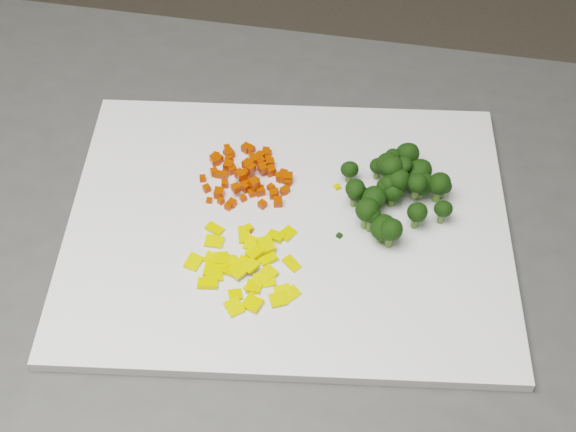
# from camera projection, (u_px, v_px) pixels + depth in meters

# --- Properties ---
(cutting_board) EXTENTS (0.48, 0.39, 0.01)m
(cutting_board) POSITION_uv_depth(u_px,v_px,m) (288.00, 226.00, 0.85)
(cutting_board) COLOR white
(cutting_board) RESTS_ON counter_block
(carrot_pile) EXTENTS (0.10, 0.10, 0.03)m
(carrot_pile) POSITION_uv_depth(u_px,v_px,m) (243.00, 172.00, 0.87)
(carrot_pile) COLOR #BE2902
(carrot_pile) RESTS_ON cutting_board
(pepper_pile) EXTENTS (0.12, 0.12, 0.02)m
(pepper_pile) POSITION_uv_depth(u_px,v_px,m) (250.00, 255.00, 0.81)
(pepper_pile) COLOR yellow
(pepper_pile) RESTS_ON cutting_board
(broccoli_pile) EXTENTS (0.12, 0.12, 0.06)m
(broccoli_pile) POSITION_uv_depth(u_px,v_px,m) (392.00, 182.00, 0.84)
(broccoli_pile) COLOR black
(broccoli_pile) RESTS_ON cutting_board
(carrot_cube_0) EXTENTS (0.01, 0.01, 0.01)m
(carrot_cube_0) POSITION_uv_depth(u_px,v_px,m) (275.00, 192.00, 0.87)
(carrot_cube_0) COLOR #BE2902
(carrot_cube_0) RESTS_ON carrot_pile
(carrot_cube_1) EXTENTS (0.01, 0.01, 0.01)m
(carrot_cube_1) POSITION_uv_depth(u_px,v_px,m) (228.00, 206.00, 0.86)
(carrot_cube_1) COLOR #BE2902
(carrot_cube_1) RESTS_ON carrot_pile
(carrot_cube_2) EXTENTS (0.01, 0.01, 0.01)m
(carrot_cube_2) POSITION_uv_depth(u_px,v_px,m) (266.00, 151.00, 0.91)
(carrot_cube_2) COLOR #BE2902
(carrot_cube_2) RESTS_ON carrot_pile
(carrot_cube_3) EXTENTS (0.01, 0.01, 0.01)m
(carrot_cube_3) POSITION_uv_depth(u_px,v_px,m) (252.00, 193.00, 0.87)
(carrot_cube_3) COLOR #BE2902
(carrot_cube_3) RESTS_ON carrot_pile
(carrot_cube_4) EXTENTS (0.01, 0.01, 0.01)m
(carrot_cube_4) POSITION_uv_depth(u_px,v_px,m) (215.00, 161.00, 0.90)
(carrot_cube_4) COLOR #BE2902
(carrot_cube_4) RESTS_ON carrot_pile
(carrot_cube_5) EXTENTS (0.01, 0.01, 0.01)m
(carrot_cube_5) POSITION_uv_depth(u_px,v_px,m) (246.00, 148.00, 0.91)
(carrot_cube_5) COLOR #BE2902
(carrot_cube_5) RESTS_ON carrot_pile
(carrot_cube_6) EXTENTS (0.01, 0.01, 0.01)m
(carrot_cube_6) POSITION_uv_depth(u_px,v_px,m) (283.00, 174.00, 0.88)
(carrot_cube_6) COLOR #BE2902
(carrot_cube_6) RESTS_ON carrot_pile
(carrot_cube_7) EXTENTS (0.01, 0.01, 0.01)m
(carrot_cube_7) POSITION_uv_depth(u_px,v_px,m) (279.00, 177.00, 0.88)
(carrot_cube_7) COLOR #BE2902
(carrot_cube_7) RESTS_ON carrot_pile
(carrot_cube_8) EXTENTS (0.01, 0.01, 0.01)m
(carrot_cube_8) POSITION_uv_depth(u_px,v_px,m) (268.00, 158.00, 0.90)
(carrot_cube_8) COLOR #BE2902
(carrot_cube_8) RESTS_ON carrot_pile
(carrot_cube_9) EXTENTS (0.01, 0.01, 0.01)m
(carrot_cube_9) POSITION_uv_depth(u_px,v_px,m) (262.00, 204.00, 0.86)
(carrot_cube_9) COLOR #BE2902
(carrot_cube_9) RESTS_ON carrot_pile
(carrot_cube_10) EXTENTS (0.01, 0.01, 0.01)m
(carrot_cube_10) POSITION_uv_depth(u_px,v_px,m) (271.00, 188.00, 0.87)
(carrot_cube_10) COLOR #BE2902
(carrot_cube_10) RESTS_ON carrot_pile
(carrot_cube_11) EXTENTS (0.01, 0.01, 0.01)m
(carrot_cube_11) POSITION_uv_depth(u_px,v_px,m) (263.00, 169.00, 0.88)
(carrot_cube_11) COLOR #BE2902
(carrot_cube_11) RESTS_ON carrot_pile
(carrot_cube_12) EXTENTS (0.01, 0.01, 0.01)m
(carrot_cube_12) POSITION_uv_depth(u_px,v_px,m) (271.00, 171.00, 0.89)
(carrot_cube_12) COLOR #BE2902
(carrot_cube_12) RESTS_ON carrot_pile
(carrot_cube_13) EXTENTS (0.01, 0.01, 0.01)m
(carrot_cube_13) POSITION_uv_depth(u_px,v_px,m) (266.00, 153.00, 0.90)
(carrot_cube_13) COLOR #BE2902
(carrot_cube_13) RESTS_ON carrot_pile
(carrot_cube_14) EXTENTS (0.01, 0.01, 0.01)m
(carrot_cube_14) POSITION_uv_depth(u_px,v_px,m) (243.00, 198.00, 0.86)
(carrot_cube_14) COLOR #BE2902
(carrot_cube_14) RESTS_ON carrot_pile
(carrot_cube_15) EXTENTS (0.01, 0.01, 0.01)m
(carrot_cube_15) POSITION_uv_depth(u_px,v_px,m) (255.00, 181.00, 0.87)
(carrot_cube_15) COLOR #BE2902
(carrot_cube_15) RESTS_ON carrot_pile
(carrot_cube_16) EXTENTS (0.01, 0.01, 0.01)m
(carrot_cube_16) POSITION_uv_depth(u_px,v_px,m) (215.00, 158.00, 0.90)
(carrot_cube_16) COLOR #BE2902
(carrot_cube_16) RESTS_ON carrot_pile
(carrot_cube_17) EXTENTS (0.01, 0.01, 0.01)m
(carrot_cube_17) POSITION_uv_depth(u_px,v_px,m) (207.00, 188.00, 0.87)
(carrot_cube_17) COLOR #BE2902
(carrot_cube_17) RESTS_ON carrot_pile
(carrot_cube_18) EXTENTS (0.01, 0.01, 0.01)m
(carrot_cube_18) POSITION_uv_depth(u_px,v_px,m) (283.00, 191.00, 0.87)
(carrot_cube_18) COLOR #BE2902
(carrot_cube_18) RESTS_ON carrot_pile
(carrot_cube_19) EXTENTS (0.01, 0.01, 0.01)m
(carrot_cube_19) POSITION_uv_depth(u_px,v_px,m) (286.00, 190.00, 0.87)
(carrot_cube_19) COLOR #BE2902
(carrot_cube_19) RESTS_ON carrot_pile
(carrot_cube_20) EXTENTS (0.01, 0.01, 0.01)m
(carrot_cube_20) POSITION_uv_depth(u_px,v_px,m) (273.00, 194.00, 0.87)
(carrot_cube_20) COLOR #BE2902
(carrot_cube_20) RESTS_ON carrot_pile
(carrot_cube_21) EXTENTS (0.01, 0.01, 0.01)m
(carrot_cube_21) POSITION_uv_depth(u_px,v_px,m) (282.00, 179.00, 0.88)
(carrot_cube_21) COLOR #BE2902
(carrot_cube_21) RESTS_ON carrot_pile
(carrot_cube_22) EXTENTS (0.01, 0.01, 0.01)m
(carrot_cube_22) POSITION_uv_depth(u_px,v_px,m) (230.00, 154.00, 0.90)
(carrot_cube_22) COLOR #BE2902
(carrot_cube_22) RESTS_ON carrot_pile
(carrot_cube_23) EXTENTS (0.01, 0.01, 0.01)m
(carrot_cube_23) POSITION_uv_depth(u_px,v_px,m) (227.00, 148.00, 0.91)
(carrot_cube_23) COLOR #BE2902
(carrot_cube_23) RESTS_ON carrot_pile
(carrot_cube_24) EXTENTS (0.01, 0.01, 0.01)m
(carrot_cube_24) POSITION_uv_depth(u_px,v_px,m) (225.00, 184.00, 0.88)
(carrot_cube_24) COLOR #BE2902
(carrot_cube_24) RESTS_ON carrot_pile
(carrot_cube_25) EXTENTS (0.01, 0.01, 0.01)m
(carrot_cube_25) POSITION_uv_depth(u_px,v_px,m) (270.00, 163.00, 0.90)
(carrot_cube_25) COLOR #BE2902
(carrot_cube_25) RESTS_ON carrot_pile
(carrot_cube_26) EXTENTS (0.01, 0.01, 0.01)m
(carrot_cube_26) POSITION_uv_depth(u_px,v_px,m) (260.00, 156.00, 0.90)
(carrot_cube_26) COLOR #BE2902
(carrot_cube_26) RESTS_ON carrot_pile
(carrot_cube_27) EXTENTS (0.01, 0.01, 0.01)m
(carrot_cube_27) POSITION_uv_depth(u_px,v_px,m) (229.00, 166.00, 0.89)
(carrot_cube_27) COLOR #BE2902
(carrot_cube_27) RESTS_ON carrot_pile
(carrot_cube_28) EXTENTS (0.01, 0.01, 0.01)m
(carrot_cube_28) POSITION_uv_depth(u_px,v_px,m) (219.00, 193.00, 0.87)
(carrot_cube_28) COLOR #BE2902
(carrot_cube_28) RESTS_ON carrot_pile
(carrot_cube_29) EXTENTS (0.01, 0.01, 0.01)m
(carrot_cube_29) POSITION_uv_depth(u_px,v_px,m) (258.00, 193.00, 0.87)
(carrot_cube_29) COLOR #BE2902
(carrot_cube_29) RESTS_ON carrot_pile
(carrot_cube_30) EXTENTS (0.01, 0.01, 0.01)m
(carrot_cube_30) POSITION_uv_depth(u_px,v_px,m) (236.00, 188.00, 0.86)
(carrot_cube_30) COLOR #BE2902
(carrot_cube_30) RESTS_ON carrot_pile
(carrot_cube_31) EXTENTS (0.01, 0.01, 0.01)m
(carrot_cube_31) POSITION_uv_depth(u_px,v_px,m) (246.00, 181.00, 0.88)
(carrot_cube_31) COLOR #BE2902
(carrot_cube_31) RESTS_ON carrot_pile
(carrot_cube_32) EXTENTS (0.01, 0.01, 0.01)m
(carrot_cube_32) POSITION_uv_depth(u_px,v_px,m) (260.00, 162.00, 0.90)
(carrot_cube_32) COLOR #BE2902
(carrot_cube_32) RESTS_ON carrot_pile
(carrot_cube_33) EXTENTS (0.01, 0.01, 0.01)m
(carrot_cube_33) POSITION_uv_depth(u_px,v_px,m) (232.00, 170.00, 0.89)
(carrot_cube_33) COLOR #BE2902
(carrot_cube_33) RESTS_ON carrot_pile
(carrot_cube_34) EXTENTS (0.01, 0.01, 0.01)m
(carrot_cube_34) POSITION_uv_depth(u_px,v_px,m) (254.00, 183.00, 0.86)
(carrot_cube_34) COLOR #BE2902
(carrot_cube_34) RESTS_ON carrot_pile
(carrot_cube_35) EXTENTS (0.01, 0.01, 0.01)m
(carrot_cube_35) POSITION_uv_depth(u_px,v_px,m) (280.00, 176.00, 0.88)
(carrot_cube_35) COLOR #BE2902
(carrot_cube_35) RESTS_ON carrot_pile
(carrot_cube_36) EXTENTS (0.01, 0.01, 0.01)m
(carrot_cube_36) POSITION_uv_depth(u_px,v_px,m) (203.00, 178.00, 0.88)
(carrot_cube_36) COLOR #BE2902
(carrot_cube_36) RESTS_ON carrot_pile
(carrot_cube_37) EXTENTS (0.01, 0.01, 0.01)m
(carrot_cube_37) POSITION_uv_depth(u_px,v_px,m) (218.00, 159.00, 0.90)
(carrot_cube_37) COLOR #BE2902
(carrot_cube_37) RESTS_ON carrot_pile
(carrot_cube_38) EXTENTS (0.01, 0.01, 0.01)m
(carrot_cube_38) POSITION_uv_depth(u_px,v_px,m) (216.00, 156.00, 0.90)
(carrot_cube_38) COLOR #BE2902
(carrot_cube_38) RESTS_ON carrot_pile
(carrot_cube_39) EXTENTS (0.01, 0.01, 0.01)m
(carrot_cube_39) POSITION_uv_depth(u_px,v_px,m) (255.00, 160.00, 0.90)
(carrot_cube_39) COLOR #BE2902
(carrot_cube_39) RESTS_ON carrot_pile
(carrot_cube_40) EXTENTS (0.01, 0.01, 0.01)m
(carrot_cube_40) POSITION_uv_depth(u_px,v_px,m) (245.00, 173.00, 0.88)
(carrot_cube_40) COLOR #BE2902
(carrot_cube_40) RESTS_ON carrot_pile
(carrot_cube_41) EXTENTS (0.01, 0.01, 0.01)m
(carrot_cube_41) POSITION_uv_depth(u_px,v_px,m) (288.00, 178.00, 0.88)
(carrot_cube_41) COLOR #BE2902
(carrot_cube_41) RESTS_ON carrot_pile
(carrot_cube_42) EXTENTS (0.01, 0.01, 0.01)m
(carrot_cube_42) POSITION_uv_depth(u_px,v_px,m) (229.00, 158.00, 0.90)
(carrot_cube_42) COLOR #BE2902
(carrot_cube_42) RESTS_ON carrot_pile
(carrot_cube_43) EXTENTS (0.01, 0.01, 0.01)m
(carrot_cube_43) POSITION_uv_depth(u_px,v_px,m) (251.00, 183.00, 0.87)
(carrot_cube_43) COLOR #BE2902
(carrot_cube_43) RESTS_ON carrot_pile
(carrot_cube_44) EXTENTS (0.01, 0.01, 0.01)m
(carrot_cube_44) POSITION_uv_depth(u_px,v_px,m) (224.00, 175.00, 0.88)
(carrot_cube_44) COLOR #BE2902
(carrot_cube_44) RESTS_ON carrot_pile
(carrot_cube_45) EXTENTS (0.01, 0.01, 0.01)m
(carrot_cube_45) POSITION_uv_depth(u_px,v_px,m) (246.00, 186.00, 0.87)
(carrot_cube_45) COLOR #BE2902
(carrot_cube_45) RESTS_ON carrot_pile
(carrot_cube_46) EXTENTS (0.01, 0.01, 0.01)m
(carrot_cube_46) POSITION_uv_depth(u_px,v_px,m) (252.00, 156.00, 0.90)
(carrot_cube_46) COLOR #BE2902
(carrot_cube_46) RESTS_ON carrot_pile
(carrot_cube_47) EXTENTS (0.01, 0.01, 0.01)m
(carrot_cube_47) POSITION_uv_depth(u_px,v_px,m) (221.00, 201.00, 0.86)
(carrot_cube_47) COLOR #BE2902
(carrot_cube_47) RESTS_ON carrot_pile
(carrot_cube_48) EXTENTS (0.01, 0.01, 0.01)m
(carrot_cube_48) POSITION_uv_depth(u_px,v_px,m) (249.00, 163.00, 0.90)
(carrot_cube_48) COLOR #BE2902
(carrot_cube_48) RESTS_ON carrot_pile
(carrot_cube_49) EXTENTS (0.01, 0.01, 0.01)m
(carrot_cube_49) POSITION_uv_depth(u_px,v_px,m) (248.00, 164.00, 0.88)
(carrot_cube_49) COLOR #BE2902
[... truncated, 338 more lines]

